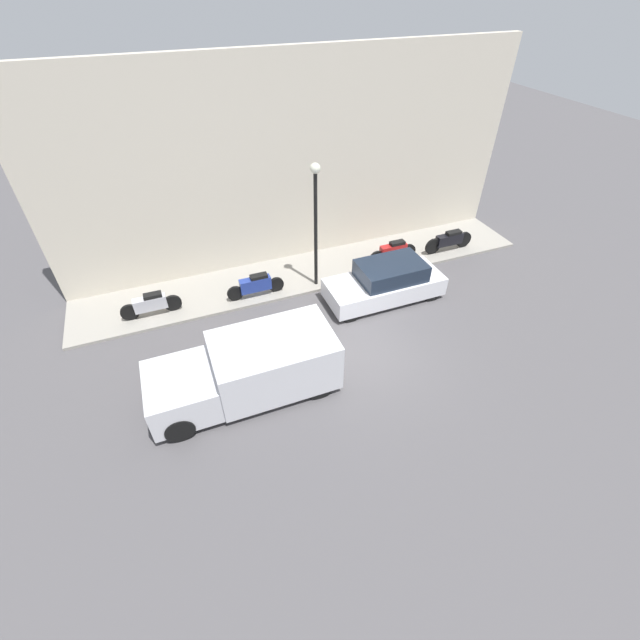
{
  "coord_description": "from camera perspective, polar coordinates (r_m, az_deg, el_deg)",
  "views": [
    {
      "loc": [
        -8.24,
        4.67,
        9.11
      ],
      "look_at": [
        1.16,
        0.96,
        0.6
      ],
      "focal_mm": 24.0,
      "sensor_mm": 36.0,
      "label": 1
    }
  ],
  "objects": [
    {
      "name": "scooter_silver",
      "position": [
        14.99,
        -21.63,
        2.0
      ],
      "size": [
        0.3,
        1.93,
        0.81
      ],
      "color": "#B7B7BF",
      "rests_on": "sidewalk"
    },
    {
      "name": "building_facade",
      "position": [
        15.96,
        -3.35,
        19.88
      ],
      "size": [
        0.3,
        17.05,
        7.22
      ],
      "color": "beige",
      "rests_on": "ground_plane"
    },
    {
      "name": "motorcycle_black",
      "position": [
        18.12,
        16.86,
        10.16
      ],
      "size": [
        0.3,
        2.12,
        0.82
      ],
      "color": "black",
      "rests_on": "sidewalk"
    },
    {
      "name": "ground_plane",
      "position": [
        13.14,
        5.79,
        -4.04
      ],
      "size": [
        60.0,
        60.0,
        0.0
      ],
      "primitive_type": "plane",
      "color": "#514F51"
    },
    {
      "name": "motorcycle_blue",
      "position": [
        14.95,
        -8.55,
        4.65
      ],
      "size": [
        0.3,
        2.01,
        0.82
      ],
      "color": "navy",
      "rests_on": "sidewalk"
    },
    {
      "name": "sidewalk",
      "position": [
        16.38,
        -1.26,
        6.51
      ],
      "size": [
        2.53,
        17.05,
        0.1
      ],
      "color": "gray",
      "rests_on": "ground_plane"
    },
    {
      "name": "parked_car",
      "position": [
        14.89,
        8.77,
        4.99
      ],
      "size": [
        1.64,
        4.04,
        1.39
      ],
      "color": "silver",
      "rests_on": "ground_plane"
    },
    {
      "name": "motorcycle_red",
      "position": [
        16.86,
        9.75,
        9.03
      ],
      "size": [
        0.3,
        1.98,
        0.85
      ],
      "color": "#B21E1E",
      "rests_on": "sidewalk"
    },
    {
      "name": "delivery_van",
      "position": [
        11.51,
        -9.73,
        -6.49
      ],
      "size": [
        2.0,
        4.92,
        1.65
      ],
      "color": "silver",
      "rests_on": "ground_plane"
    },
    {
      "name": "streetlamp",
      "position": [
        14.18,
        -0.6,
        14.41
      ],
      "size": [
        0.33,
        0.33,
        4.39
      ],
      "color": "black",
      "rests_on": "sidewalk"
    }
  ]
}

